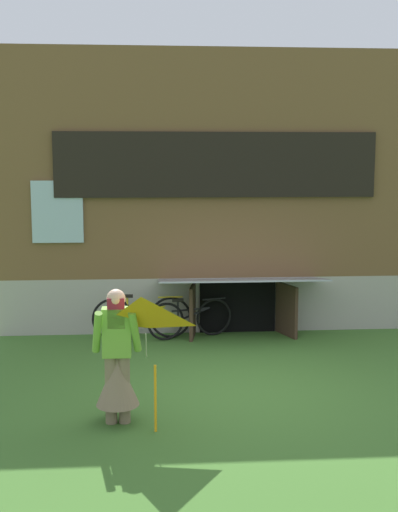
{
  "coord_description": "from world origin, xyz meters",
  "views": [
    {
      "loc": [
        -1.17,
        -8.77,
        3.11
      ],
      "look_at": [
        -0.48,
        0.73,
        1.75
      ],
      "focal_mm": 46.01,
      "sensor_mm": 36.0,
      "label": 1
    }
  ],
  "objects_px": {
    "person": "(117,367)",
    "kite": "(142,330)",
    "bicycle_black": "(190,318)",
    "bicycle_yellow": "(142,317)"
  },
  "relations": [
    {
      "from": "bicycle_black",
      "to": "bicycle_yellow",
      "type": "bearing_deg",
      "value": 162.33
    },
    {
      "from": "kite",
      "to": "bicycle_yellow",
      "type": "bearing_deg",
      "value": 90.88
    },
    {
      "from": "bicycle_black",
      "to": "bicycle_yellow",
      "type": "height_order",
      "value": "bicycle_yellow"
    },
    {
      "from": "bicycle_black",
      "to": "kite",
      "type": "bearing_deg",
      "value": -117.73
    },
    {
      "from": "person",
      "to": "kite",
      "type": "relative_size",
      "value": 1.06
    },
    {
      "from": "kite",
      "to": "bicycle_black",
      "type": "xyz_separation_m",
      "value": [
        0.79,
        4.32,
        -0.92
      ]
    },
    {
      "from": "kite",
      "to": "bicycle_yellow",
      "type": "distance_m",
      "value": 4.42
    },
    {
      "from": "person",
      "to": "kite",
      "type": "bearing_deg",
      "value": -78.08
    },
    {
      "from": "bicycle_yellow",
      "to": "person",
      "type": "bearing_deg",
      "value": -95.83
    },
    {
      "from": "bicycle_yellow",
      "to": "bicycle_black",
      "type": "bearing_deg",
      "value": -2.57
    }
  ]
}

